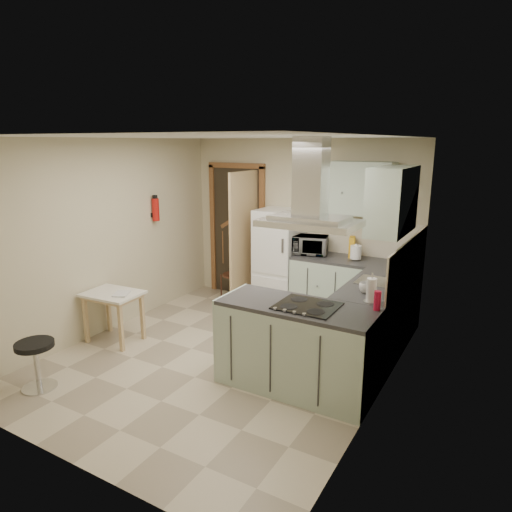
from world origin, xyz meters
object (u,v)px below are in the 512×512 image
Objects in this scene: peninsula at (297,347)px; stool at (37,365)px; drop_leaf_table at (114,317)px; bentwood_chair at (234,275)px; microwave at (310,245)px; extractor_hood at (310,223)px; fridge at (279,260)px.

stool is (-2.28, -1.32, -0.20)m from peninsula.
bentwood_chair is (0.49, 2.03, 0.10)m from drop_leaf_table.
microwave is at bearing 110.14° from peninsula.
extractor_hood is at bearing -82.28° from microwave.
extractor_hood is at bearing 29.02° from stool.
peninsula is 2.27× the size of drop_leaf_table.
drop_leaf_table is at bearing -177.62° from extractor_hood.
bentwood_chair is 1.40m from microwave.
extractor_hood is at bearing -1.57° from drop_leaf_table.
bentwood_chair is at bearing 72.62° from drop_leaf_table.
stool is at bearing -85.27° from drop_leaf_table.
bentwood_chair is 1.75× the size of microwave.
peninsula is 3.25× the size of microwave.
extractor_hood reaches higher than microwave.
extractor_hood is 2.25m from microwave.
stool is at bearing -150.98° from extractor_hood.
stool is 3.73m from microwave.
microwave reaches higher than stool.
fridge is at bearing 55.36° from drop_leaf_table.
fridge reaches higher than bentwood_chair.
stool is 1.06× the size of microwave.
stool is (-0.30, -3.25, -0.16)m from bentwood_chair.
extractor_hood reaches higher than stool.
bentwood_chair is (-2.08, 1.93, -1.30)m from extractor_hood.
bentwood_chair is 3.26m from stool.
fridge is 0.97× the size of peninsula.
microwave reaches higher than drop_leaf_table.
peninsula reaches higher than bentwood_chair.
peninsula is at bearing -84.79° from microwave.
peninsula reaches higher than stool.
bentwood_chair is (-1.98, 1.93, -0.03)m from peninsula.
bentwood_chair is at bearing 137.18° from extractor_hood.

